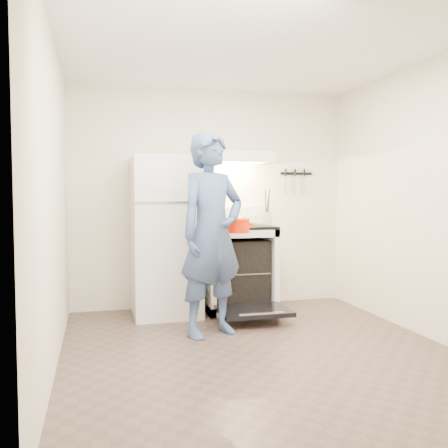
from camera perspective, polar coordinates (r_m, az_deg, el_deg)
The scene contains 15 objects.
floor at distance 4.27m, azimuth 4.10°, elevation -14.31°, with size 3.60×3.60×0.00m, color #503E36.
back_wall at distance 5.80m, azimuth -1.47°, elevation 2.93°, with size 3.20×0.02×2.50m, color beige.
refrigerator at distance 5.37m, azimuth -6.68°, elevation -1.40°, with size 0.70×0.70×1.70m, color white.
stove_body at distance 5.61m, azimuth 1.58°, elevation -5.19°, with size 0.76×0.65×0.92m, color white.
cooktop at distance 5.56m, azimuth 1.59°, elevation -0.34°, with size 0.76×0.65×0.03m, color black.
backsplash at distance 5.82m, azimuth 0.82°, elevation 0.96°, with size 0.76×0.07×0.20m, color white.
oven_door at distance 5.11m, azimuth 3.43°, elevation -9.87°, with size 0.70×0.54×0.04m, color black.
oven_rack at distance 5.61m, azimuth 1.58°, elevation -5.40°, with size 0.60×0.52×0.01m, color slate.
range_hood at distance 5.63m, azimuth 1.39°, elevation 7.60°, with size 0.76×0.50×0.12m, color white.
knife_strip at distance 6.11m, azimuth 8.24°, elevation 5.73°, with size 0.40×0.02×0.03m, color black.
pizza_stone at distance 5.56m, azimuth 2.69°, elevation -5.34°, with size 0.33×0.33×0.02m, color #896C4F.
tea_kettle at distance 5.57m, azimuth -1.34°, elevation 1.21°, with size 0.22×0.18×0.27m, color silver, non-canonical shape.
utensil_jar at distance 5.39m, azimuth 4.98°, elevation 0.70°, with size 0.09×0.09×0.13m, color silver.
person at distance 4.57m, azimuth -1.40°, elevation -1.16°, with size 0.68×0.45×1.87m, color navy.
dutch_oven at distance 4.88m, azimuth 1.40°, elevation -0.27°, with size 0.34×0.27×0.22m, color red, non-canonical shape.
Camera 1 is at (-1.29, -3.86, 1.30)m, focal length 40.00 mm.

